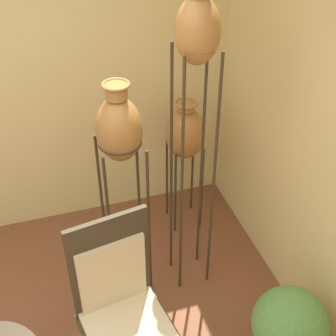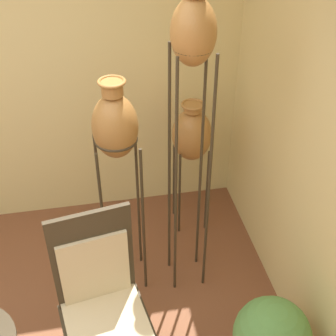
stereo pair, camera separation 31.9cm
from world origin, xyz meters
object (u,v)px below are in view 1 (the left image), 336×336
(vase_stand_tall, at_px, (197,46))
(chair, at_px, (120,300))
(potted_plant, at_px, (288,331))
(vase_stand_medium, at_px, (119,133))
(vase_stand_short, at_px, (185,134))

(vase_stand_tall, distance_m, chair, 1.50)
(vase_stand_tall, height_order, potted_plant, vase_stand_tall)
(vase_stand_medium, xyz_separation_m, vase_stand_short, (0.62, 0.53, -0.44))
(vase_stand_medium, distance_m, vase_stand_short, 0.93)
(vase_stand_tall, xyz_separation_m, vase_stand_medium, (-0.46, 0.07, -0.53))
(vase_stand_tall, xyz_separation_m, chair, (-0.66, -0.63, -1.19))
(vase_stand_short, xyz_separation_m, potted_plant, (0.14, -1.53, -0.53))
(potted_plant, bearing_deg, vase_stand_medium, 127.40)
(chair, relative_size, potted_plant, 1.81)
(vase_stand_tall, relative_size, vase_stand_medium, 1.34)
(vase_stand_medium, distance_m, potted_plant, 1.59)
(vase_stand_medium, height_order, potted_plant, vase_stand_medium)
(vase_stand_tall, xyz_separation_m, potted_plant, (0.30, -0.93, -1.49))
(vase_stand_tall, bearing_deg, vase_stand_short, 74.88)
(vase_stand_tall, distance_m, potted_plant, 1.79)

